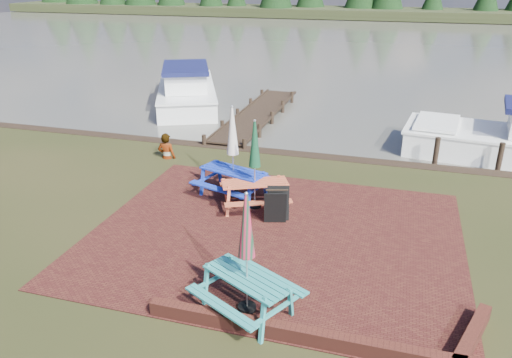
{
  "coord_description": "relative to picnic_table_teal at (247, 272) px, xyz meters",
  "views": [
    {
      "loc": [
        2.64,
        -9.59,
        6.11
      ],
      "look_at": [
        -0.81,
        2.08,
        1.0
      ],
      "focal_mm": 35.0,
      "sensor_mm": 36.0,
      "label": 1
    }
  ],
  "objects": [
    {
      "name": "water",
      "position": [
        -0.22,
        39.0,
        -0.87
      ],
      "size": [
        120.0,
        60.0,
        0.02
      ],
      "primitive_type": "cube",
      "color": "#44423A",
      "rests_on": "ground"
    },
    {
      "name": "jetty",
      "position": [
        -3.72,
        13.28,
        -0.76
      ],
      "size": [
        1.76,
        9.08,
        1.0
      ],
      "color": "black",
      "rests_on": "ground"
    },
    {
      "name": "boat_jetty",
      "position": [
        -7.93,
        15.19,
        -0.39
      ],
      "size": [
        5.68,
        8.3,
        2.29
      ],
      "rotation": [
        0.0,
        0.0,
        0.42
      ],
      "color": "white",
      "rests_on": "ground"
    },
    {
      "name": "picnic_table_blue",
      "position": [
        -1.97,
        4.97,
        0.06
      ],
      "size": [
        2.34,
        2.21,
        2.67
      ],
      "rotation": [
        0.0,
        0.0,
        -0.31
      ],
      "color": "#1732AF",
      "rests_on": "ground"
    },
    {
      "name": "chalkboard",
      "position": [
        -0.36,
        3.72,
        -0.39
      ],
      "size": [
        0.61,
        0.69,
        0.93
      ],
      "rotation": [
        0.0,
        0.0,
        0.28
      ],
      "color": "black",
      "rests_on": "ground"
    },
    {
      "name": "person",
      "position": [
        -5.24,
        7.3,
        0.02
      ],
      "size": [
        0.66,
        0.43,
        1.79
      ],
      "primitive_type": "imported",
      "rotation": [
        0.0,
        0.0,
        3.13
      ],
      "color": "gray",
      "rests_on": "ground"
    },
    {
      "name": "brick_wall",
      "position": [
        1.93,
        -0.41,
        -0.72
      ],
      "size": [
        6.21,
        1.79,
        0.3
      ],
      "color": "#4C1E16",
      "rests_on": "ground"
    },
    {
      "name": "paving",
      "position": [
        -0.22,
        3.0,
        -0.86
      ],
      "size": [
        9.0,
        7.5,
        0.02
      ],
      "primitive_type": "cube",
      "color": "#391412",
      "rests_on": "ground"
    },
    {
      "name": "picnic_table_teal",
      "position": [
        0.0,
        0.0,
        0.0
      ],
      "size": [
        2.33,
        2.25,
        2.49
      ],
      "rotation": [
        0.0,
        0.0,
        -0.49
      ],
      "color": "teal",
      "rests_on": "ground"
    },
    {
      "name": "picnic_table_red",
      "position": [
        -1.16,
        4.42,
        0.0
      ],
      "size": [
        2.31,
        2.21,
        2.5
      ],
      "rotation": [
        0.0,
        0.0,
        0.44
      ],
      "color": "#BC5030",
      "rests_on": "ground"
    },
    {
      "name": "ground",
      "position": [
        -0.22,
        2.0,
        -0.87
      ],
      "size": [
        120.0,
        120.0,
        0.0
      ],
      "primitive_type": "plane",
      "color": "black",
      "rests_on": "ground"
    }
  ]
}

